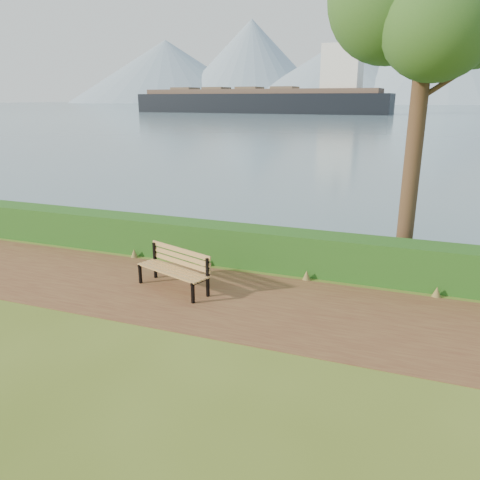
% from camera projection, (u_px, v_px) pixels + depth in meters
% --- Properties ---
extents(ground, '(140.00, 140.00, 0.00)m').
position_uv_depth(ground, '(211.00, 304.00, 9.94)').
color(ground, '#4A5D1A').
rests_on(ground, ground).
extents(path, '(40.00, 3.40, 0.01)m').
position_uv_depth(path, '(217.00, 298.00, 10.21)').
color(path, '#5A2F1F').
rests_on(path, ground).
extents(hedge, '(32.00, 0.85, 1.00)m').
position_uv_depth(hedge, '(251.00, 247.00, 12.13)').
color(hedge, '#204D16').
rests_on(hedge, ground).
extents(water, '(700.00, 510.00, 0.00)m').
position_uv_depth(water, '(412.00, 106.00, 243.24)').
color(water, '#4A6477').
rests_on(water, ground).
extents(mountains, '(585.00, 190.00, 70.00)m').
position_uv_depth(mountains, '(406.00, 67.00, 369.27)').
color(mountains, gray).
rests_on(mountains, ground).
extents(bench, '(1.95, 1.14, 0.94)m').
position_uv_depth(bench, '(175.00, 266.00, 10.58)').
color(bench, black).
rests_on(bench, ground).
extents(cargo_ship, '(74.85, 16.19, 22.55)m').
position_uv_depth(cargo_ship, '(266.00, 101.00, 132.83)').
color(cargo_ship, black).
rests_on(cargo_ship, ground).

